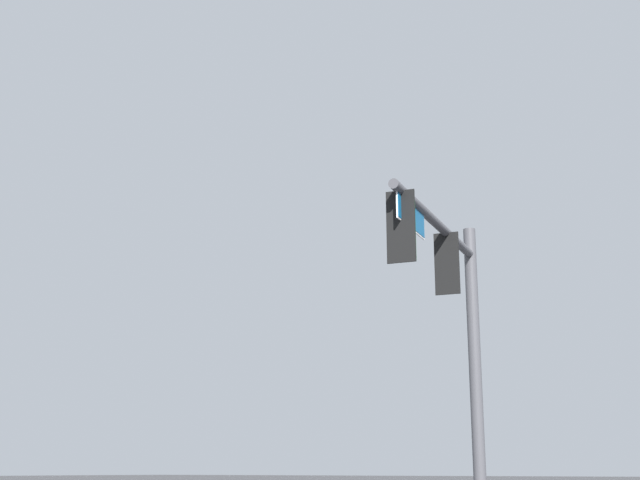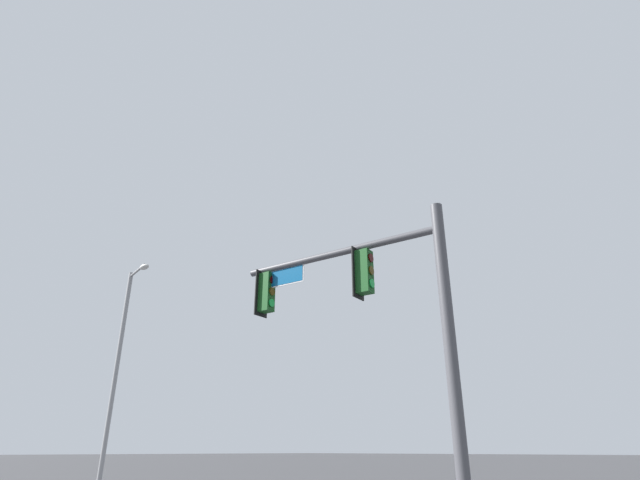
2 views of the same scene
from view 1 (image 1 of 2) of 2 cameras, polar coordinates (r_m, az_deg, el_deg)
signal_pole_near at (r=18.69m, az=8.56°, el=-4.51°), size 5.71×1.43×6.88m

